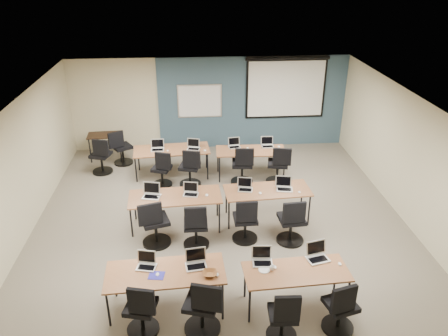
{
  "coord_description": "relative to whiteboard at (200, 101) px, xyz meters",
  "views": [
    {
      "loc": [
        -0.58,
        -7.76,
        5.23
      ],
      "look_at": [
        0.08,
        0.4,
        1.24
      ],
      "focal_mm": 35.0,
      "sensor_mm": 36.0,
      "label": 1
    }
  ],
  "objects": [
    {
      "name": "floor",
      "position": [
        0.3,
        -4.43,
        -1.45
      ],
      "size": [
        8.0,
        9.0,
        0.02
      ],
      "primitive_type": "cube",
      "color": "#6B6354",
      "rests_on": "ground"
    },
    {
      "name": "ceiling",
      "position": [
        0.3,
        -4.43,
        1.25
      ],
      "size": [
        8.0,
        9.0,
        0.02
      ],
      "primitive_type": "cube",
      "color": "white",
      "rests_on": "ground"
    },
    {
      "name": "wall_back",
      "position": [
        0.3,
        0.07,
        -0.1
      ],
      "size": [
        8.0,
        0.04,
        2.7
      ],
      "primitive_type": "cube",
      "color": "beige",
      "rests_on": "ground"
    },
    {
      "name": "wall_left",
      "position": [
        -3.7,
        -4.43,
        -0.1
      ],
      "size": [
        0.04,
        9.0,
        2.7
      ],
      "primitive_type": "cube",
      "color": "beige",
      "rests_on": "ground"
    },
    {
      "name": "wall_right",
      "position": [
        4.3,
        -4.43,
        -0.1
      ],
      "size": [
        0.04,
        9.0,
        2.7
      ],
      "primitive_type": "cube",
      "color": "beige",
      "rests_on": "ground"
    },
    {
      "name": "blue_accent_panel",
      "position": [
        1.55,
        0.04,
        -0.1
      ],
      "size": [
        5.5,
        0.04,
        2.7
      ],
      "primitive_type": "cube",
      "color": "#3D5977",
      "rests_on": "wall_back"
    },
    {
      "name": "whiteboard",
      "position": [
        0.0,
        0.0,
        0.0
      ],
      "size": [
        1.28,
        0.03,
        0.98
      ],
      "color": "silver",
      "rests_on": "wall_back"
    },
    {
      "name": "projector_screen",
      "position": [
        2.5,
        -0.02,
        0.44
      ],
      "size": [
        2.4,
        0.1,
        1.82
      ],
      "color": "black",
      "rests_on": "wall_back"
    },
    {
      "name": "training_table_front_left",
      "position": [
        -0.76,
        -6.65,
        -0.76
      ],
      "size": [
        1.89,
        0.79,
        0.73
      ],
      "rotation": [
        0.0,
        0.0,
        0.05
      ],
      "color": "brown",
      "rests_on": "floor"
    },
    {
      "name": "training_table_front_right",
      "position": [
        1.31,
        -6.8,
        -0.77
      ],
      "size": [
        1.67,
        0.7,
        0.73
      ],
      "rotation": [
        0.0,
        0.0,
        0.05
      ],
      "color": "#90603A",
      "rests_on": "floor"
    },
    {
      "name": "training_table_mid_left",
      "position": [
        -0.66,
        -4.23,
        -0.76
      ],
      "size": [
        1.92,
        0.8,
        0.73
      ],
      "rotation": [
        0.0,
        0.0,
        0.05
      ],
      "color": "#945F32",
      "rests_on": "floor"
    },
    {
      "name": "training_table_mid_right",
      "position": [
        1.3,
        -4.12,
        -0.76
      ],
      "size": [
        1.83,
        0.76,
        0.73
      ],
      "rotation": [
        0.0,
        0.0,
        0.06
      ],
      "color": "#A9753A",
      "rests_on": "floor"
    },
    {
      "name": "training_table_back_left",
      "position": [
        -0.8,
        -1.77,
        -0.76
      ],
      "size": [
        1.94,
        0.81,
        0.73
      ],
      "rotation": [
        0.0,
        0.0,
        0.07
      ],
      "color": "#98633F",
      "rests_on": "floor"
    },
    {
      "name": "training_table_back_right",
      "position": [
        1.24,
        -2.0,
        -0.77
      ],
      "size": [
        1.78,
        0.74,
        0.73
      ],
      "rotation": [
        0.0,
        0.0,
        -0.04
      ],
      "color": "#A96840",
      "rests_on": "floor"
    },
    {
      "name": "laptop_0",
      "position": [
        -1.07,
        -6.48,
        -0.66
      ],
      "size": [
        0.3,
        0.26,
        0.23
      ],
      "rotation": [
        0.0,
        0.0,
        -0.22
      ],
      "color": "silver",
      "rests_on": "training_table_front_left"
    },
    {
      "name": "mouse_0",
      "position": [
        -0.88,
        -6.72,
        -0.71
      ],
      "size": [
        0.05,
        0.09,
        0.03
      ],
      "primitive_type": "ellipsoid",
      "rotation": [
        0.0,
        0.0,
        -0.0
      ],
      "color": "white",
      "rests_on": "training_table_front_left"
    },
    {
      "name": "task_chair_0",
      "position": [
        -1.11,
        -7.18,
        -1.05
      ],
      "size": [
        0.5,
        0.5,
        0.98
      ],
      "rotation": [
        0.0,
        0.0,
        -0.24
      ],
      "color": "black",
      "rests_on": "floor"
    },
    {
      "name": "laptop_1",
      "position": [
        -0.27,
        -6.52,
        -0.66
      ],
      "size": [
        0.34,
        0.29,
        0.26
      ],
      "rotation": [
        0.0,
        0.0,
        0.14
      ],
      "color": "#AFB0BD",
      "rests_on": "training_table_front_left"
    },
    {
      "name": "mouse_1",
      "position": [
        0.05,
        -6.8,
        -0.71
      ],
      "size": [
        0.07,
        0.1,
        0.03
      ],
      "primitive_type": "ellipsoid",
      "rotation": [
        0.0,
        0.0,
        -0.18
      ],
      "color": "white",
      "rests_on": "training_table_front_left"
    },
    {
      "name": "task_chair_1",
      "position": [
        -0.19,
        -7.22,
        -1.02
      ],
      "size": [
        0.58,
        0.57,
        1.04
      ],
      "rotation": [
        0.0,
        0.0,
        -0.29
      ],
      "color": "black",
      "rests_on": "floor"
    },
    {
      "name": "laptop_2",
      "position": [
        0.8,
        -6.53,
        -0.66
      ],
      "size": [
        0.32,
        0.28,
        0.25
      ],
      "rotation": [
        0.0,
        0.0,
        -0.09
      ],
      "color": "#BABABA",
      "rests_on": "training_table_front_right"
    },
    {
      "name": "mouse_2",
      "position": [
        0.98,
        -6.69,
        -0.71
      ],
      "size": [
        0.06,
        0.09,
        0.03
      ],
      "primitive_type": "ellipsoid",
      "rotation": [
        0.0,
        0.0,
        0.09
      ],
      "color": "white",
      "rests_on": "training_table_front_right"
    },
    {
      "name": "task_chair_2",
      "position": [
        0.98,
        -7.47,
        -1.06
      ],
      "size": [
        0.47,
        0.47,
        0.96
      ],
      "rotation": [
        0.0,
        0.0,
        -0.05
      ],
      "color": "black",
      "rests_on": "floor"
    },
    {
      "name": "laptop_3",
      "position": [
        1.72,
        -6.49,
        -0.65
      ],
      "size": [
        0.35,
        0.3,
        0.26
      ],
      "rotation": [
        0.0,
        0.0,
        0.24
      ],
      "color": "#BDBDBD",
      "rests_on": "training_table_front_right"
    },
    {
      "name": "mouse_3",
      "position": [
        2.05,
        -6.7,
        -0.71
      ],
      "size": [
        0.06,
        0.09,
        0.03
      ],
      "primitive_type": "ellipsoid",
      "rotation": [
        0.0,
        0.0,
        -0.04
      ],
      "color": "white",
      "rests_on": "training_table_front_right"
    },
    {
      "name": "task_chair_3",
      "position": [
        1.87,
        -7.37,
        -1.05
      ],
      "size": [
        0.5,
        0.5,
        0.98
      ],
      "rotation": [
        0.0,
        0.0,
        0.26
      ],
      "color": "black",
      "rests_on": "floor"
    },
    {
      "name": "laptop_4",
      "position": [
        -1.14,
        -4.19,
        -0.65
      ],
      "size": [
        0.36,
        0.3,
        0.27
      ],
      "rotation": [
        0.0,
        0.0,
        -0.22
      ],
      "color": "#ACACAF",
      "rests_on": "training_table_mid_left"
    },
    {
      "name": "mouse_4",
      "position": [
        -1.01,
        -4.27,
        -0.71
      ],
      "size": [
        0.09,
        0.11,
        0.03
      ],
      "primitive_type": "ellipsoid",
      "rotation": [
        0.0,
        0.0,
        0.33
      ],
      "color": "white",
      "rests_on": "training_table_mid_left"
    },
    {
      "name": "task_chair_4",
      "position": [
        -1.06,
        -4.89,
        -1.01
      ],
      "size": [
        0.58,
        0.57,
        1.05
      ],
      "rotation": [
        0.0,
        0.0,
        0.28
      ],
      "color": "black",
      "rests_on": "floor"
    },
    {
      "name": "laptop_5",
      "position": [
        -0.33,
        -4.17,
        -0.66
      ],
      "size": [
        0.31,
        0.26,
        0.24
      ],
      "rotation": [
        0.0,
        0.0,
        -0.2
      ],
      "color": "#A9A9B7",
      "rests_on": "training_table_mid_left"
    },
    {
      "name": "mouse_5",
      "position": [
        0.0,
        -4.27,
        -0.71
      ],
      "size": [
        0.09,
        0.12,
        0.04
      ],
      "primitive_type": "ellipsoid",
      "rotation": [
        0.0,
        0.0,
        -0.3
      ],
      "color": "white",
      "rests_on": "training_table_mid_left"
    },
    {
      "name": "task_chair_5",
      "position": [
        -0.25,
        -5.03,
        -1.04
      ],
      "size": [
        0.52,
        0.52,
        1.0
      ],
      "rotation": [
        0.0,
        0.0,
        -0.0
      ],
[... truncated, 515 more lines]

